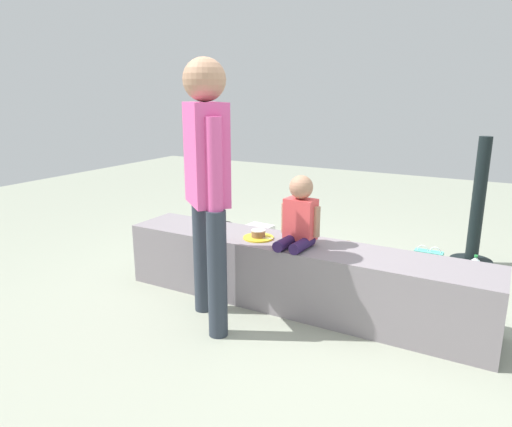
% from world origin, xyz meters
% --- Properties ---
extents(ground_plane, '(12.00, 12.00, 0.00)m').
position_xyz_m(ground_plane, '(0.00, 0.00, 0.00)').
color(ground_plane, '#9BA18D').
extents(concrete_ledge, '(2.65, 0.46, 0.47)m').
position_xyz_m(concrete_ledge, '(0.00, 0.00, 0.23)').
color(concrete_ledge, gray).
rests_on(concrete_ledge, ground_plane).
extents(child_seated, '(0.28, 0.32, 0.48)m').
position_xyz_m(child_seated, '(0.03, -0.03, 0.68)').
color(child_seated, '#2B194A').
rests_on(child_seated, concrete_ledge).
extents(adult_standing, '(0.41, 0.38, 1.69)m').
position_xyz_m(adult_standing, '(-0.39, -0.50, 1.02)').
color(adult_standing, '#2D3441').
rests_on(adult_standing, ground_plane).
extents(cake_plate, '(0.22, 0.22, 0.07)m').
position_xyz_m(cake_plate, '(-0.29, -0.03, 0.49)').
color(cake_plate, yellow).
rests_on(cake_plate, concrete_ledge).
extents(gift_bag, '(0.21, 0.08, 0.36)m').
position_xyz_m(gift_bag, '(0.77, 0.75, 0.16)').
color(gift_bag, '#59C6B2').
rests_on(gift_bag, ground_plane).
extents(railing_post, '(0.36, 0.36, 1.13)m').
position_xyz_m(railing_post, '(1.03, 1.53, 0.43)').
color(railing_post, black).
rests_on(railing_post, ground_plane).
extents(water_bottle_near_gift, '(0.08, 0.08, 0.23)m').
position_xyz_m(water_bottle_near_gift, '(-1.16, 0.44, 0.10)').
color(water_bottle_near_gift, silver).
rests_on(water_bottle_near_gift, ground_plane).
extents(water_bottle_far_side, '(0.06, 0.06, 0.20)m').
position_xyz_m(water_bottle_far_side, '(1.08, 1.18, 0.09)').
color(water_bottle_far_side, silver).
rests_on(water_bottle_far_side, ground_plane).
extents(party_cup_red, '(0.07, 0.07, 0.12)m').
position_xyz_m(party_cup_red, '(-0.45, 0.47, 0.06)').
color(party_cup_red, red).
rests_on(party_cup_red, ground_plane).
extents(cake_box_white, '(0.30, 0.36, 0.13)m').
position_xyz_m(cake_box_white, '(-1.01, 1.22, 0.07)').
color(cake_box_white, white).
rests_on(cake_box_white, ground_plane).
extents(handbag_black_leather, '(0.32, 0.14, 0.30)m').
position_xyz_m(handbag_black_leather, '(-1.06, 0.77, 0.10)').
color(handbag_black_leather, black).
rests_on(handbag_black_leather, ground_plane).
extents(handbag_brown_canvas, '(0.28, 0.13, 0.32)m').
position_xyz_m(handbag_brown_canvas, '(0.16, 0.69, 0.11)').
color(handbag_brown_canvas, brown).
rests_on(handbag_brown_canvas, ground_plane).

